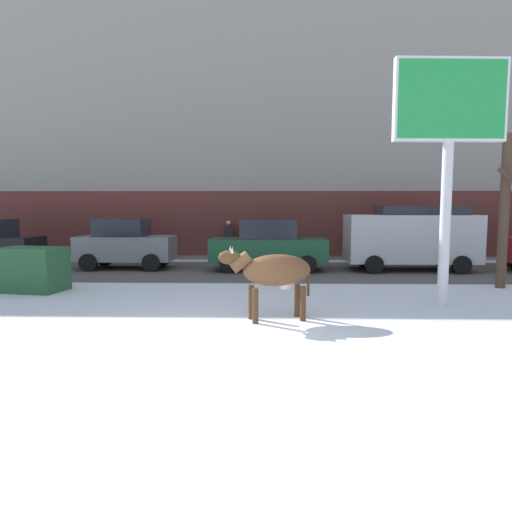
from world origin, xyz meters
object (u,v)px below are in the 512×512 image
(car_grey_hatchback, at_px, (126,244))
(cow_brown, at_px, (274,272))
(billboard, at_px, (450,115))
(car_darkgreen_sedan, at_px, (268,245))
(car_silver_van, at_px, (411,236))
(pedestrian_by_cars, at_px, (245,240))
(pedestrian_near_billboard, at_px, (229,240))
(bare_tree_left_lot, at_px, (506,209))
(dumpster, at_px, (32,269))
(pedestrian_far_left, at_px, (359,241))

(car_grey_hatchback, bearing_deg, cow_brown, -55.65)
(billboard, distance_m, car_darkgreen_sedan, 8.17)
(car_darkgreen_sedan, bearing_deg, billboard, -57.03)
(cow_brown, distance_m, billboard, 5.34)
(billboard, distance_m, car_silver_van, 7.14)
(car_silver_van, height_order, pedestrian_by_cars, car_silver_van)
(pedestrian_near_billboard, relative_size, pedestrian_by_cars, 1.00)
(cow_brown, bearing_deg, billboard, 20.34)
(car_grey_hatchback, bearing_deg, pedestrian_near_billboard, 36.88)
(billboard, bearing_deg, car_silver_van, 79.74)
(car_darkgreen_sedan, bearing_deg, bare_tree_left_lot, -28.68)
(car_grey_hatchback, relative_size, pedestrian_by_cars, 2.03)
(pedestrian_near_billboard, distance_m, bare_tree_left_lot, 10.80)
(cow_brown, bearing_deg, pedestrian_by_cars, 96.00)
(car_silver_van, height_order, pedestrian_near_billboard, car_silver_van)
(car_darkgreen_sedan, xyz_separation_m, bare_tree_left_lot, (6.66, -3.64, 1.33))
(car_silver_van, xyz_separation_m, dumpster, (-11.64, -4.63, -0.64))
(pedestrian_near_billboard, height_order, pedestrian_far_left, same)
(pedestrian_by_cars, bearing_deg, pedestrian_near_billboard, 180.00)
(pedestrian_near_billboard, xyz_separation_m, dumpster, (-4.74, -7.57, -0.28))
(cow_brown, xyz_separation_m, pedestrian_near_billboard, (-1.84, 10.73, -0.11))
(dumpster, bearing_deg, car_darkgreen_sedan, 35.06)
(dumpster, bearing_deg, car_silver_van, 21.71)
(billboard, height_order, dumpster, billboard)
(bare_tree_left_lot, relative_size, dumpster, 2.55)
(car_grey_hatchback, relative_size, car_silver_van, 0.76)
(cow_brown, bearing_deg, bare_tree_left_lot, 31.74)
(car_silver_van, bearing_deg, pedestrian_far_left, 114.06)
(cow_brown, height_order, pedestrian_far_left, pedestrian_far_left)
(billboard, height_order, pedestrian_near_billboard, billboard)
(car_silver_van, distance_m, pedestrian_far_left, 3.24)
(billboard, distance_m, car_grey_hatchback, 11.94)
(car_grey_hatchback, height_order, car_darkgreen_sedan, car_grey_hatchback)
(pedestrian_far_left, bearing_deg, car_silver_van, -65.94)
(pedestrian_far_left, bearing_deg, car_grey_hatchback, -163.54)
(car_grey_hatchback, xyz_separation_m, car_darkgreen_sedan, (5.34, -0.32, -0.02))
(pedestrian_near_billboard, relative_size, bare_tree_left_lot, 0.40)
(car_silver_van, relative_size, dumpster, 2.71)
(dumpster, bearing_deg, pedestrian_near_billboard, 57.97)
(pedestrian_by_cars, relative_size, pedestrian_far_left, 1.00)
(car_silver_van, bearing_deg, billboard, -100.26)
(billboard, distance_m, bare_tree_left_lot, 4.23)
(pedestrian_near_billboard, distance_m, pedestrian_far_left, 5.59)
(car_darkgreen_sedan, height_order, bare_tree_left_lot, bare_tree_left_lot)
(bare_tree_left_lot, bearing_deg, car_grey_hatchback, 161.73)
(car_darkgreen_sedan, xyz_separation_m, car_silver_van, (5.19, 0.11, 0.33))
(pedestrian_by_cars, distance_m, pedestrian_far_left, 4.88)
(billboard, bearing_deg, pedestrian_by_cars, 118.53)
(car_darkgreen_sedan, bearing_deg, cow_brown, -89.06)
(cow_brown, xyz_separation_m, billboard, (3.92, 1.45, 3.32))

